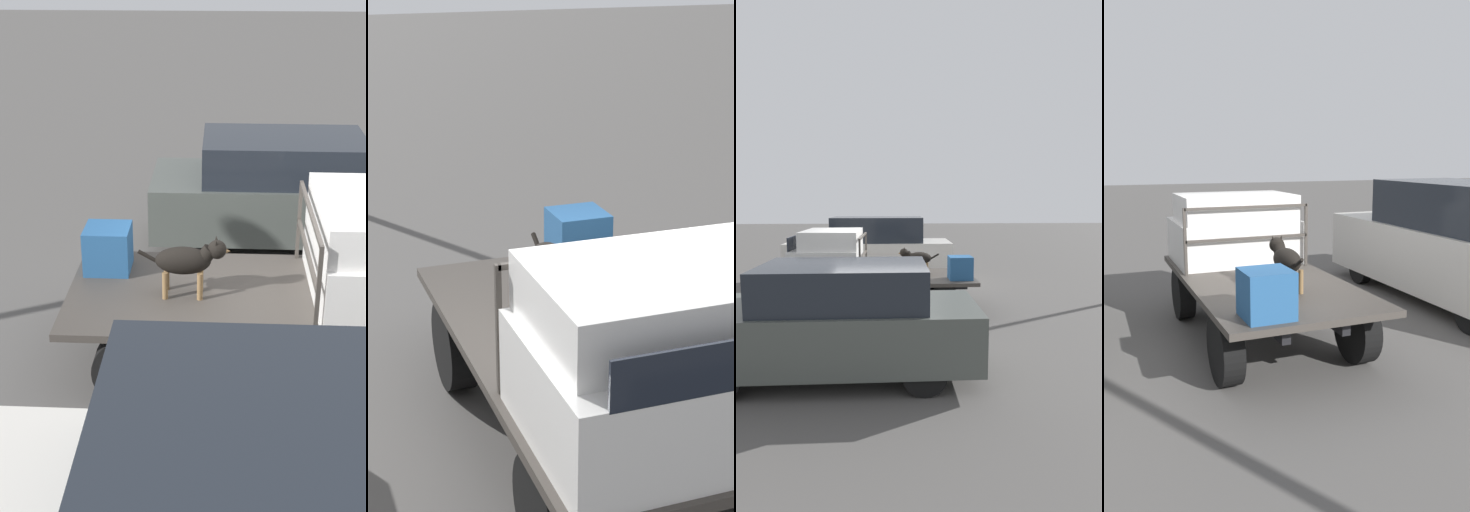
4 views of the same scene
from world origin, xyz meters
TOP-DOWN VIEW (x-y plane):
  - ground_plane at (0.00, 0.00)m, footprint 80.00×80.00m
  - flatbed_truck at (0.00, 0.00)m, footprint 4.07×1.99m
  - truck_cab at (1.24, 0.00)m, footprint 1.44×1.87m
  - truck_headboard at (0.48, 0.00)m, footprint 0.04×1.87m
  - dog at (-0.74, -0.09)m, footprint 0.96×0.29m
  - cargo_crate at (-1.68, 0.50)m, footprint 0.51×0.51m
  - parked_pickup_far at (0.49, -3.68)m, footprint 5.11×1.91m

SIDE VIEW (x-z plane):
  - ground_plane at x=0.00m, z-range 0.00..0.00m
  - flatbed_truck at x=0.00m, z-range 0.19..1.06m
  - parked_pickup_far at x=0.49m, z-range -0.03..2.06m
  - cargo_crate at x=-1.68m, z-range 0.87..1.37m
  - dog at x=-0.74m, z-range 0.94..1.60m
  - truck_cab at x=1.24m, z-range 0.84..1.91m
  - truck_headboard at x=0.48m, z-range 1.02..1.96m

